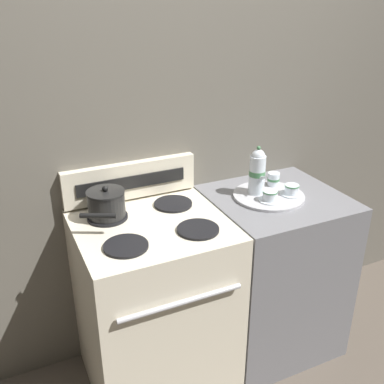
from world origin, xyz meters
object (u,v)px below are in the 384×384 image
(creamer_jug, at_px, (273,179))
(saucepan, at_px, (106,204))
(teapot, at_px, (257,171))
(teacup_right, at_px, (270,196))
(teacup_left, at_px, (292,190))
(stove, at_px, (155,305))
(serving_tray, at_px, (269,196))

(creamer_jug, bearing_deg, saucepan, 178.13)
(teapot, xyz_separation_m, teacup_right, (0.01, -0.11, -0.09))
(teacup_right, bearing_deg, teacup_left, 6.09)
(stove, distance_m, teacup_left, 0.89)
(teacup_left, bearing_deg, serving_tray, 154.74)
(teacup_left, relative_size, teacup_right, 1.00)
(stove, height_order, teacup_right, teacup_right)
(serving_tray, distance_m, teacup_left, 0.12)
(teacup_left, relative_size, creamer_jug, 1.58)
(saucepan, distance_m, teacup_left, 0.92)
(saucepan, xyz_separation_m, creamer_jug, (0.89, -0.03, -0.03))
(serving_tray, distance_m, teacup_right, 0.08)
(teacup_left, height_order, teacup_right, same)
(stove, relative_size, saucepan, 3.35)
(creamer_jug, bearing_deg, teacup_right, -129.21)
(stove, height_order, saucepan, saucepan)
(saucepan, xyz_separation_m, teapot, (0.75, -0.07, 0.06))
(stove, relative_size, creamer_jug, 13.23)
(stove, xyz_separation_m, saucepan, (-0.16, 0.14, 0.53))
(serving_tray, relative_size, creamer_jug, 5.16)
(creamer_jug, bearing_deg, stove, -171.49)
(serving_tray, relative_size, teacup_right, 3.27)
(serving_tray, bearing_deg, teacup_right, -121.24)
(teacup_right, distance_m, creamer_jug, 0.20)
(serving_tray, relative_size, teapot, 1.44)
(stove, relative_size, teacup_right, 8.37)
(serving_tray, bearing_deg, creamer_jug, 46.03)
(teapot, height_order, teacup_right, teapot)
(teapot, distance_m, teacup_right, 0.14)
(saucepan, height_order, teapot, teapot)
(saucepan, relative_size, serving_tray, 0.77)
(serving_tray, bearing_deg, teapot, 137.45)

